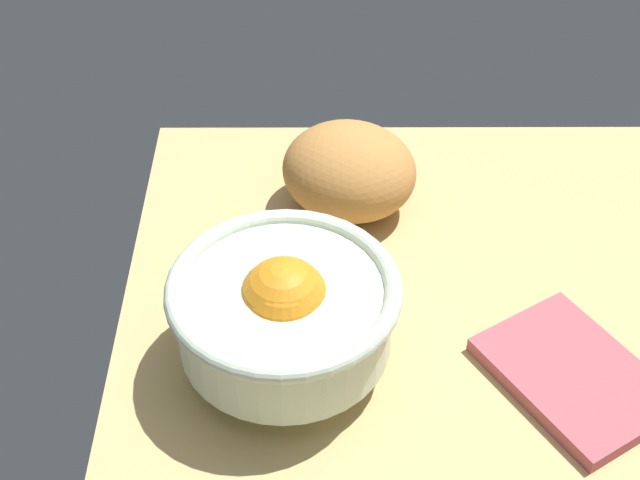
% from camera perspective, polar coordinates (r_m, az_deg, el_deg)
% --- Properties ---
extents(ground_plane, '(0.75, 0.66, 0.03)m').
position_cam_1_polar(ground_plane, '(0.88, 9.18, -8.22)').
color(ground_plane, tan).
extents(fruit_bowl, '(0.20, 0.20, 0.12)m').
position_cam_1_polar(fruit_bowl, '(0.81, -2.17, -4.16)').
color(fruit_bowl, silver).
rests_on(fruit_bowl, ground).
extents(bread_loaf, '(0.17, 0.18, 0.10)m').
position_cam_1_polar(bread_loaf, '(0.99, 1.77, 4.20)').
color(bread_loaf, '#BD7F3E').
rests_on(bread_loaf, ground).
extents(napkin_folded, '(0.19, 0.18, 0.01)m').
position_cam_1_polar(napkin_folded, '(0.87, 15.11, -7.93)').
color(napkin_folded, '#AB5058').
rests_on(napkin_folded, ground).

